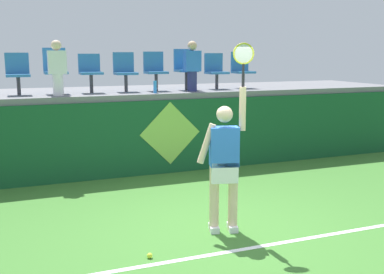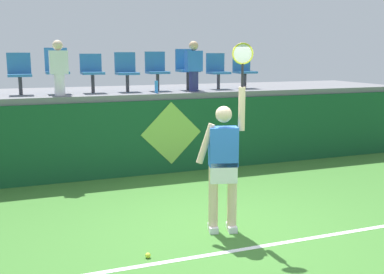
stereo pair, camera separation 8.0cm
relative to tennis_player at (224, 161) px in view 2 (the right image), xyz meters
name	(u,v)px [view 2 (the right image)]	position (x,y,z in m)	size (l,w,h in m)	color
ground_plane	(222,231)	(-0.03, -0.02, -0.98)	(40.00, 40.00, 0.00)	#3D752D
court_back_wall	(153,137)	(-0.03, 3.34, -0.24)	(12.56, 0.20, 1.49)	#144C28
spectator_platform	(137,92)	(-0.03, 4.58, 0.57)	(12.56, 2.58, 0.12)	slate
court_baseline_stripe	(243,249)	(-0.03, -0.66, -0.98)	(11.31, 0.08, 0.01)	white
tennis_player	(224,161)	(0.00, 0.00, 0.00)	(0.74, 0.35, 2.55)	white
tennis_ball	(148,255)	(-1.20, -0.48, -0.95)	(0.07, 0.07, 0.07)	#D1E533
water_bottle	(156,87)	(0.11, 3.54, 0.75)	(0.07, 0.07, 0.25)	#338CE5
stadium_chair_0	(19,72)	(-2.46, 4.11, 1.08)	(0.44, 0.42, 0.81)	#38383D
stadium_chair_1	(57,68)	(-1.76, 4.12, 1.13)	(0.44, 0.42, 0.90)	#38383D
stadium_chair_2	(92,70)	(-1.08, 4.11, 1.08)	(0.44, 0.42, 0.79)	#38383D
stadium_chair_3	(126,70)	(-0.36, 4.11, 1.08)	(0.44, 0.42, 0.82)	#38383D
stadium_chair_4	(156,69)	(0.29, 4.12, 1.09)	(0.44, 0.42, 0.83)	#38383D
stadium_chair_5	(187,67)	(0.98, 4.12, 1.13)	(0.44, 0.42, 0.89)	#38383D
stadium_chair_6	(217,69)	(1.71, 4.11, 1.06)	(0.44, 0.42, 0.80)	#38383D
stadium_chair_7	(244,68)	(2.37, 4.12, 1.08)	(0.44, 0.42, 0.83)	#38383D
spectator_0	(194,65)	(0.98, 3.69, 1.18)	(0.34, 0.20, 1.05)	navy
spectator_1	(59,67)	(-1.76, 3.70, 1.17)	(0.34, 0.20, 1.04)	white
wall_signage_mount	(172,173)	(0.33, 3.23, -0.98)	(1.27, 0.01, 1.46)	#144C28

